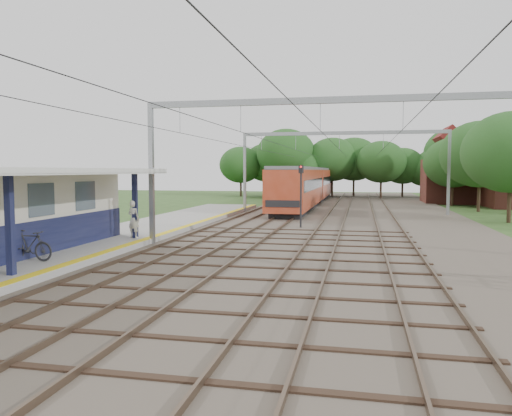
% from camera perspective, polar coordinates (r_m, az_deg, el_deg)
% --- Properties ---
extents(ground, '(160.00, 160.00, 0.00)m').
position_cam_1_polar(ground, '(10.03, -20.31, -17.58)').
color(ground, '#2D4C1E').
rests_on(ground, ground).
extents(ballast_bed, '(18.00, 90.00, 0.10)m').
position_cam_1_polar(ballast_bed, '(38.03, 10.28, -1.27)').
color(ballast_bed, '#473D33').
rests_on(ballast_bed, ground).
extents(platform, '(5.00, 52.00, 0.35)m').
position_cam_1_polar(platform, '(25.43, -17.83, -3.86)').
color(platform, gray).
rests_on(platform, ground).
extents(yellow_stripe, '(0.45, 52.00, 0.01)m').
position_cam_1_polar(yellow_stripe, '(24.37, -13.23, -3.69)').
color(yellow_stripe, yellow).
rests_on(yellow_stripe, platform).
extents(rail_tracks, '(11.80, 88.00, 0.15)m').
position_cam_1_polar(rail_tracks, '(38.17, 6.53, -1.02)').
color(rail_tracks, brown).
rests_on(rail_tracks, ballast_bed).
extents(catenary_system, '(17.22, 88.00, 7.00)m').
position_cam_1_polar(catenary_system, '(33.21, 9.10, 7.38)').
color(catenary_system, gray).
rests_on(catenary_system, ground).
extents(tree_band, '(31.72, 30.88, 8.82)m').
position_cam_1_polar(tree_band, '(64.99, 10.89, 5.30)').
color(tree_band, '#382619').
rests_on(tree_band, ground).
extents(house_far, '(8.00, 6.12, 8.66)m').
position_cam_1_polar(house_far, '(60.84, 22.32, 3.54)').
color(house_far, brown).
rests_on(house_far, ground).
extents(person, '(0.79, 0.65, 1.88)m').
position_cam_1_polar(person, '(25.47, -13.80, -1.24)').
color(person, white).
rests_on(person, platform).
extents(bicycle, '(1.95, 0.63, 1.16)m').
position_cam_1_polar(bicycle, '(20.32, -24.49, -3.91)').
color(bicycle, black).
rests_on(bicycle, platform).
extents(train, '(2.99, 37.27, 3.93)m').
position_cam_1_polar(train, '(54.53, 6.07, 2.69)').
color(train, black).
rests_on(train, ballast_bed).
extents(signal_post, '(0.32, 0.30, 4.03)m').
position_cam_1_polar(signal_post, '(31.48, 5.16, 2.05)').
color(signal_post, black).
rests_on(signal_post, ground).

